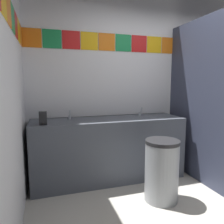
{
  "coord_description": "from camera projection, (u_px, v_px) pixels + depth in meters",
  "views": [
    {
      "loc": [
        -1.83,
        -1.52,
        1.38
      ],
      "look_at": [
        -1.02,
        1.05,
        1.01
      ],
      "focal_mm": 34.85,
      "sensor_mm": 36.0,
      "label": 1
    }
  ],
  "objects": [
    {
      "name": "wall_back",
      "position": [
        159.0,
        79.0,
        3.57
      ],
      "size": [
        4.15,
        0.09,
        2.86
      ],
      "color": "silver",
      "rests_on": "ground_plane"
    },
    {
      "name": "soap_dispenser",
      "position": [
        43.0,
        118.0,
        2.59
      ],
      "size": [
        0.09,
        0.09,
        0.16
      ],
      "color": "black",
      "rests_on": "vanity_counter"
    },
    {
      "name": "trash_bin",
      "position": [
        162.0,
        170.0,
        2.53
      ],
      "size": [
        0.4,
        0.4,
        0.72
      ],
      "color": "#999EA3",
      "rests_on": "ground_plane"
    },
    {
      "name": "faucet_right",
      "position": [
        140.0,
        113.0,
        3.27
      ],
      "size": [
        0.04,
        0.1,
        0.14
      ],
      "color": "silver",
      "rests_on": "vanity_counter"
    },
    {
      "name": "vanity_counter",
      "position": [
        109.0,
        148.0,
        3.1
      ],
      "size": [
        2.11,
        0.61,
        0.87
      ],
      "color": "#4C515B",
      "rests_on": "ground_plane"
    },
    {
      "name": "stall_divider",
      "position": [
        221.0,
        102.0,
        2.85
      ],
      "size": [
        0.92,
        1.3,
        2.23
      ],
      "color": "#33384C",
      "rests_on": "ground_plane"
    },
    {
      "name": "toilet",
      "position": [
        210.0,
        148.0,
        3.56
      ],
      "size": [
        0.39,
        0.49,
        0.74
      ],
      "color": "white",
      "rests_on": "ground_plane"
    },
    {
      "name": "faucet_left",
      "position": [
        70.0,
        116.0,
        2.96
      ],
      "size": [
        0.04,
        0.1,
        0.14
      ],
      "color": "silver",
      "rests_on": "vanity_counter"
    }
  ]
}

